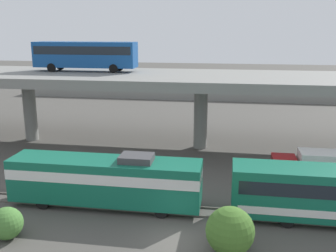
% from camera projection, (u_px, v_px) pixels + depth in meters
% --- Properties ---
extents(ground_plane, '(260.00, 260.00, 0.00)m').
position_uv_depth(ground_plane, '(175.00, 239.00, 24.77)').
color(ground_plane, '#4C4944').
extents(rail_strip_near, '(110.00, 0.12, 0.12)m').
position_uv_depth(rail_strip_near, '(182.00, 215.00, 27.91)').
color(rail_strip_near, '#59544C').
rests_on(rail_strip_near, ground_plane).
extents(rail_strip_far, '(110.00, 0.12, 0.12)m').
position_uv_depth(rail_strip_far, '(184.00, 206.00, 29.27)').
color(rail_strip_far, '#59544C').
rests_on(rail_strip_far, ground_plane).
extents(train_locomotive, '(15.39, 3.04, 4.18)m').
position_uv_depth(train_locomotive, '(96.00, 178.00, 29.08)').
color(train_locomotive, '#14664C').
rests_on(train_locomotive, ground_plane).
extents(highway_overpass, '(96.00, 12.74, 8.23)m').
position_uv_depth(highway_overpass, '(201.00, 82.00, 42.10)').
color(highway_overpass, gray).
rests_on(highway_overpass, ground_plane).
extents(transit_bus_on_overpass, '(12.00, 2.68, 3.40)m').
position_uv_depth(transit_bus_on_overpass, '(85.00, 54.00, 44.92)').
color(transit_bus_on_overpass, '#14478C').
rests_on(transit_bus_on_overpass, highway_overpass).
extents(service_truck_west, '(6.80, 2.46, 3.04)m').
position_uv_depth(service_truck_west, '(315.00, 167.00, 32.88)').
color(service_truck_west, maroon).
rests_on(service_truck_west, ground_plane).
extents(pier_parking_lot, '(75.88, 11.80, 1.48)m').
position_uv_depth(pier_parking_lot, '(214.00, 92.00, 77.25)').
color(pier_parking_lot, gray).
rests_on(pier_parking_lot, ground_plane).
extents(parked_car_0, '(4.66, 1.93, 1.50)m').
position_uv_depth(parked_car_0, '(140.00, 82.00, 80.94)').
color(parked_car_0, maroon).
rests_on(parked_car_0, pier_parking_lot).
extents(parked_car_1, '(4.09, 1.87, 1.50)m').
position_uv_depth(parked_car_1, '(104.00, 81.00, 81.91)').
color(parked_car_1, '#515459').
rests_on(parked_car_1, pier_parking_lot).
extents(parked_car_2, '(4.24, 1.94, 1.50)m').
position_uv_depth(parked_car_2, '(214.00, 85.00, 76.15)').
color(parked_car_2, '#9E998C').
rests_on(parked_car_2, pier_parking_lot).
extents(parked_car_3, '(4.31, 1.86, 1.50)m').
position_uv_depth(parked_car_3, '(313.00, 85.00, 76.70)').
color(parked_car_3, '#515459').
rests_on(parked_car_3, pier_parking_lot).
extents(parked_car_4, '(4.15, 1.84, 1.50)m').
position_uv_depth(parked_car_4, '(134.00, 85.00, 76.55)').
color(parked_car_4, navy).
rests_on(parked_car_4, pier_parking_lot).
extents(parked_car_5, '(4.46, 1.95, 1.50)m').
position_uv_depth(parked_car_5, '(73.00, 83.00, 80.15)').
color(parked_car_5, navy).
rests_on(parked_car_5, pier_parking_lot).
extents(parked_car_6, '(4.50, 1.98, 1.50)m').
position_uv_depth(parked_car_6, '(251.00, 84.00, 78.27)').
color(parked_car_6, '#B7B7BC').
rests_on(parked_car_6, pier_parking_lot).
extents(harbor_water, '(140.00, 36.00, 0.01)m').
position_uv_depth(harbor_water, '(218.00, 81.00, 99.45)').
color(harbor_water, navy).
rests_on(harbor_water, ground_plane).
extents(shrub_left, '(2.09, 2.09, 2.09)m').
position_uv_depth(shrub_left, '(7.00, 223.00, 24.66)').
color(shrub_left, '#467A34').
rests_on(shrub_left, ground_plane).
extents(shrub_right, '(2.93, 2.93, 2.93)m').
position_uv_depth(shrub_right, '(230.00, 231.00, 22.91)').
color(shrub_right, '#416D28').
rests_on(shrub_right, ground_plane).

